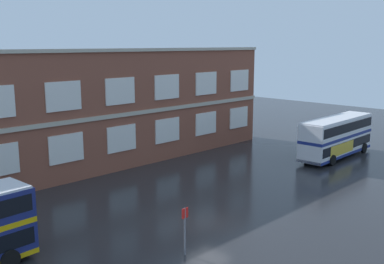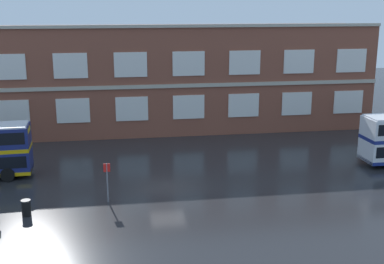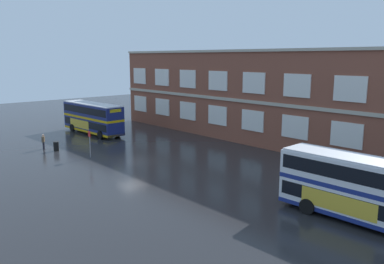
# 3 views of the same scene
# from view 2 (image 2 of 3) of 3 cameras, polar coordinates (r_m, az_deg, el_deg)

# --- Properties ---
(ground_plane) EXTENTS (120.00, 120.00, 0.00)m
(ground_plane) POSITION_cam_2_polar(r_m,az_deg,el_deg) (38.81, -3.09, -5.17)
(ground_plane) COLOR #232326
(brick_terminal_building) EXTENTS (44.50, 8.19, 10.96)m
(brick_terminal_building) POSITION_cam_2_polar(r_m,az_deg,el_deg) (53.13, -4.02, 6.07)
(brick_terminal_building) COLOR brown
(brick_terminal_building) RESTS_ON ground
(bus_stand_flag) EXTENTS (0.44, 0.10, 2.70)m
(bus_stand_flag) POSITION_cam_2_polar(r_m,az_deg,el_deg) (34.12, -9.51, -5.22)
(bus_stand_flag) COLOR slate
(bus_stand_flag) RESTS_ON ground
(station_litter_bin) EXTENTS (0.60, 0.60, 1.03)m
(station_litter_bin) POSITION_cam_2_polar(r_m,az_deg,el_deg) (33.63, -18.14, -8.10)
(station_litter_bin) COLOR black
(station_litter_bin) RESTS_ON ground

